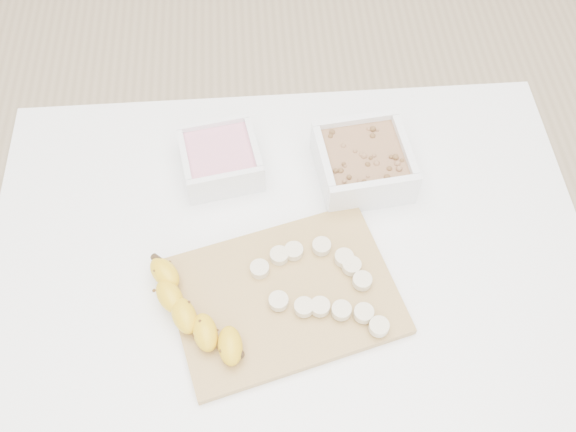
{
  "coord_description": "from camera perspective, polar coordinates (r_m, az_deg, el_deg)",
  "views": [
    {
      "loc": [
        -0.04,
        -0.52,
        1.68
      ],
      "look_at": [
        0.0,
        0.03,
        0.81
      ],
      "focal_mm": 40.0,
      "sensor_mm": 36.0,
      "label": 1
    }
  ],
  "objects": [
    {
      "name": "banana",
      "position": [
        0.99,
        -8.3,
        -8.57
      ],
      "size": [
        0.15,
        0.22,
        0.04
      ],
      "primitive_type": null,
      "rotation": [
        0.0,
        0.0,
        0.47
      ],
      "color": "gold",
      "rests_on": "cutting_board"
    },
    {
      "name": "bowl_granola",
      "position": [
        1.13,
        6.7,
        4.82
      ],
      "size": [
        0.17,
        0.17,
        0.07
      ],
      "color": "white",
      "rests_on": "table"
    },
    {
      "name": "bowl_yogurt",
      "position": [
        1.14,
        -6.03,
        5.14
      ],
      "size": [
        0.15,
        0.15,
        0.06
      ],
      "color": "white",
      "rests_on": "table"
    },
    {
      "name": "banana_slices",
      "position": [
        1.01,
        3.09,
        -5.99
      ],
      "size": [
        0.21,
        0.18,
        0.02
      ],
      "color": "beige",
      "rests_on": "cutting_board"
    },
    {
      "name": "ground",
      "position": [
        1.76,
        0.07,
        -15.1
      ],
      "size": [
        3.5,
        3.5,
        0.0
      ],
      "primitive_type": "plane",
      "color": "#C6AD89",
      "rests_on": "ground"
    },
    {
      "name": "cutting_board",
      "position": [
        1.02,
        -0.32,
        -7.1
      ],
      "size": [
        0.4,
        0.32,
        0.01
      ],
      "primitive_type": "cube",
      "rotation": [
        0.0,
        0.0,
        0.26
      ],
      "color": "tan",
      "rests_on": "table"
    },
    {
      "name": "table",
      "position": [
        1.15,
        0.11,
        -5.41
      ],
      "size": [
        1.0,
        0.7,
        0.75
      ],
      "color": "white",
      "rests_on": "ground"
    }
  ]
}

